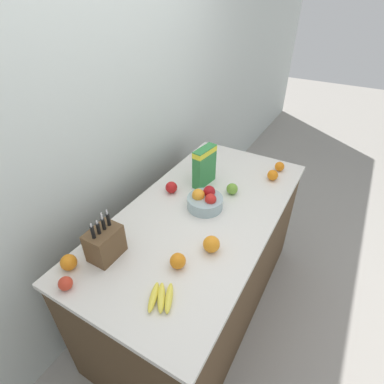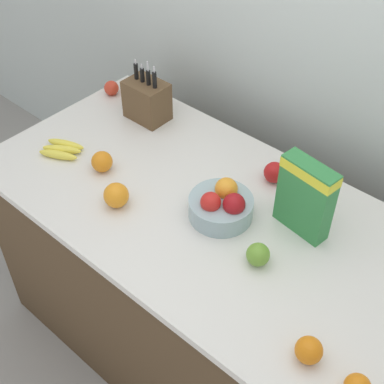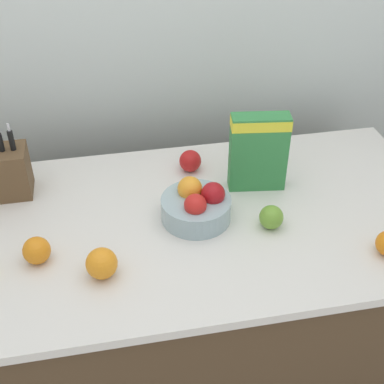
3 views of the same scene
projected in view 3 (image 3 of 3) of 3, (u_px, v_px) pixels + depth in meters
wall_back at (150, 31)px, 1.99m from camera, size 9.00×0.06×2.60m
counter at (183, 315)px, 1.98m from camera, size 1.75×0.87×0.92m
knife_block at (2, 172)px, 1.77m from camera, size 0.17×0.13×0.27m
cereal_box at (259, 149)px, 1.76m from camera, size 0.20×0.09×0.27m
fruit_bowl at (197, 205)px, 1.68m from camera, size 0.22×0.22×0.13m
apple_rightmost at (271, 217)px, 1.66m from camera, size 0.08×0.08×0.08m
apple_near_bananas at (190, 161)px, 1.91m from camera, size 0.08×0.08×0.08m
orange_back_center at (102, 263)px, 1.48m from camera, size 0.09×0.09×0.09m
orange_by_cereal at (37, 250)px, 1.53m from camera, size 0.08×0.08×0.08m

